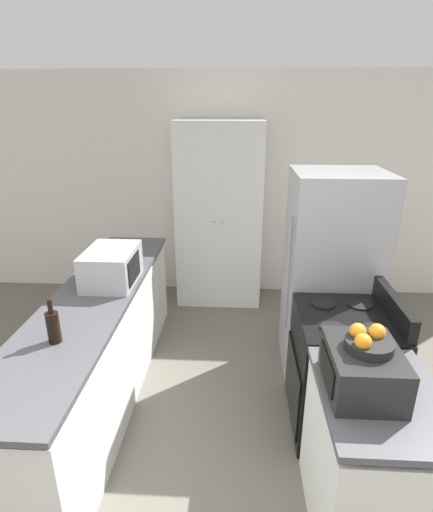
{
  "coord_description": "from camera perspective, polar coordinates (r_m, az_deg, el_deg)",
  "views": [
    {
      "loc": [
        0.18,
        -1.14,
        2.23
      ],
      "look_at": [
        0.0,
        1.96,
        1.05
      ],
      "focal_mm": 28.0,
      "sensor_mm": 36.0,
      "label": 1
    }
  ],
  "objects": [
    {
      "name": "wall_back",
      "position": [
        4.82,
        1.14,
        9.68
      ],
      "size": [
        7.0,
        0.06,
        2.6
      ],
      "color": "silver",
      "rests_on": "ground_plane"
    },
    {
      "name": "counter_left",
      "position": [
        3.36,
        -16.44,
        -12.49
      ],
      "size": [
        0.6,
        2.77,
        0.9
      ],
      "color": "silver",
      "rests_on": "ground_plane"
    },
    {
      "name": "counter_right",
      "position": [
        2.53,
        21.01,
        -26.07
      ],
      "size": [
        0.6,
        0.79,
        0.9
      ],
      "color": "silver",
      "rests_on": "ground_plane"
    },
    {
      "name": "pantry_cabinet",
      "position": [
        4.58,
        0.4,
        5.78
      ],
      "size": [
        0.96,
        0.54,
        2.08
      ],
      "color": "silver",
      "rests_on": "ground_plane"
    },
    {
      "name": "stove",
      "position": [
        3.08,
        17.27,
        -15.44
      ],
      "size": [
        0.66,
        0.71,
        1.06
      ],
      "color": "black",
      "rests_on": "ground_plane"
    },
    {
      "name": "refrigerator",
      "position": [
        3.51,
        15.96,
        -2.7
      ],
      "size": [
        0.75,
        0.7,
        1.75
      ],
      "color": "#A3A3A8",
      "rests_on": "ground_plane"
    },
    {
      "name": "microwave",
      "position": [
        3.26,
        -14.75,
        -1.39
      ],
      "size": [
        0.38,
        0.52,
        0.28
      ],
      "color": "#B2B2B7",
      "rests_on": "counter_left"
    },
    {
      "name": "wine_bottle",
      "position": [
        2.58,
        -22.29,
        -9.27
      ],
      "size": [
        0.08,
        0.08,
        0.28
      ],
      "color": "black",
      "rests_on": "counter_left"
    },
    {
      "name": "toaster_oven",
      "position": [
        2.16,
        20.09,
        -14.95
      ],
      "size": [
        0.35,
        0.43,
        0.23
      ],
      "color": "black",
      "rests_on": "counter_right"
    },
    {
      "name": "fruit_bowl",
      "position": [
        2.08,
        20.82,
        -11.28
      ],
      "size": [
        0.23,
        0.23,
        0.11
      ],
      "color": "black",
      "rests_on": "toaster_oven"
    }
  ]
}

